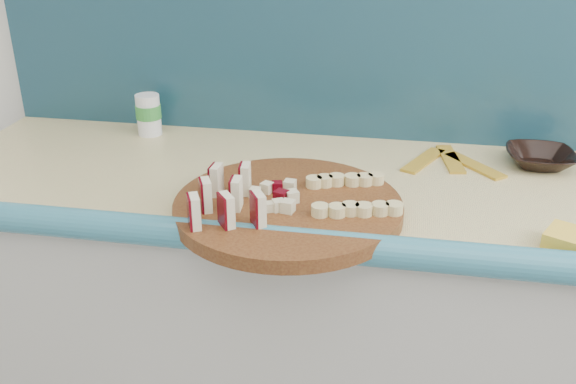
# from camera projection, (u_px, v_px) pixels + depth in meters

# --- Properties ---
(kitchen_counter) EXTENTS (2.20, 0.63, 0.91)m
(kitchen_counter) POSITION_uv_depth(u_px,v_px,m) (402.00, 351.00, 1.59)
(kitchen_counter) COLOR beige
(kitchen_counter) RESTS_ON ground
(backsplash) EXTENTS (2.20, 0.02, 0.50)m
(backsplash) POSITION_uv_depth(u_px,v_px,m) (426.00, 43.00, 1.55)
(backsplash) COLOR teal
(backsplash) RESTS_ON kitchen_counter
(cutting_board) EXTENTS (0.56, 0.56, 0.03)m
(cutting_board) POSITION_uv_depth(u_px,v_px,m) (288.00, 208.00, 1.27)
(cutting_board) COLOR #421B0E
(cutting_board) RESTS_ON kitchen_counter
(apple_wedges) EXTENTS (0.14, 0.20, 0.06)m
(apple_wedges) POSITION_uv_depth(u_px,v_px,m) (226.00, 196.00, 1.21)
(apple_wedges) COLOR beige
(apple_wedges) RESTS_ON cutting_board
(apple_chunks) EXTENTS (0.08, 0.07, 0.02)m
(apple_chunks) POSITION_uv_depth(u_px,v_px,m) (274.00, 197.00, 1.26)
(apple_chunks) COLOR #F1E5C1
(apple_chunks) RESTS_ON cutting_board
(banana_slices) EXTENTS (0.20, 0.20, 0.02)m
(banana_slices) POSITION_uv_depth(u_px,v_px,m) (351.00, 194.00, 1.27)
(banana_slices) COLOR #DDCA87
(banana_slices) RESTS_ON cutting_board
(brown_bowl) EXTENTS (0.16, 0.16, 0.04)m
(brown_bowl) POSITION_uv_depth(u_px,v_px,m) (540.00, 158.00, 1.49)
(brown_bowl) COLOR black
(brown_bowl) RESTS_ON kitchen_counter
(canister) EXTENTS (0.07, 0.07, 0.11)m
(canister) POSITION_uv_depth(u_px,v_px,m) (149.00, 114.00, 1.67)
(canister) COLOR white
(canister) RESTS_ON kitchen_counter
(banana_peel) EXTENTS (0.24, 0.20, 0.01)m
(banana_peel) POSITION_uv_depth(u_px,v_px,m) (449.00, 162.00, 1.51)
(banana_peel) COLOR gold
(banana_peel) RESTS_ON kitchen_counter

